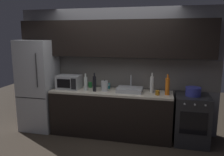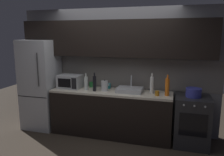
% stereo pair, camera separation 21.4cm
% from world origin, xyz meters
% --- Properties ---
extents(back_wall, '(4.09, 0.44, 2.50)m').
position_xyz_m(back_wall, '(0.00, 1.20, 1.55)').
color(back_wall, slate).
rests_on(back_wall, ground).
extents(counter_run, '(2.35, 0.60, 0.90)m').
position_xyz_m(counter_run, '(0.00, 0.90, 0.45)').
color(counter_run, black).
rests_on(counter_run, ground).
extents(refrigerator, '(0.68, 0.69, 1.87)m').
position_xyz_m(refrigerator, '(-1.56, 0.90, 0.94)').
color(refrigerator, '#B7BABF').
rests_on(refrigerator, ground).
extents(oven_range, '(0.60, 0.62, 0.90)m').
position_xyz_m(oven_range, '(1.52, 0.90, 0.45)').
color(oven_range, '#232326').
rests_on(oven_range, ground).
extents(microwave, '(0.46, 0.35, 0.27)m').
position_xyz_m(microwave, '(-0.88, 0.92, 1.04)').
color(microwave, '#A8AAAF').
rests_on(microwave, counter_run).
extents(sink_basin, '(0.48, 0.38, 0.30)m').
position_xyz_m(sink_basin, '(0.37, 0.93, 0.94)').
color(sink_basin, '#ADAFB5').
rests_on(sink_basin, counter_run).
extents(kettle, '(0.17, 0.13, 0.23)m').
position_xyz_m(kettle, '(-0.12, 0.87, 1.00)').
color(kettle, '#B7BABF').
rests_on(kettle, counter_run).
extents(wine_bottle_dark, '(0.07, 0.07, 0.36)m').
position_xyz_m(wine_bottle_dark, '(-0.30, 0.80, 1.05)').
color(wine_bottle_dark, black).
rests_on(wine_bottle_dark, counter_run).
extents(wine_bottle_orange, '(0.08, 0.08, 0.38)m').
position_xyz_m(wine_bottle_orange, '(1.06, 0.86, 1.06)').
color(wine_bottle_orange, orange).
rests_on(wine_bottle_orange, counter_run).
extents(wine_bottle_clear, '(0.07, 0.07, 0.33)m').
position_xyz_m(wine_bottle_clear, '(-0.49, 0.84, 1.04)').
color(wine_bottle_clear, silver).
rests_on(wine_bottle_clear, counter_run).
extents(wine_bottle_white, '(0.07, 0.07, 0.38)m').
position_xyz_m(wine_bottle_white, '(0.78, 0.94, 1.06)').
color(wine_bottle_white, silver).
rests_on(wine_bottle_white, counter_run).
extents(mug_amber, '(0.07, 0.07, 0.09)m').
position_xyz_m(mug_amber, '(0.89, 0.80, 0.94)').
color(mug_amber, '#B27019').
rests_on(mug_amber, counter_run).
extents(mug_teal, '(0.07, 0.07, 0.11)m').
position_xyz_m(mug_teal, '(-0.10, 1.09, 0.95)').
color(mug_teal, '#19666B').
rests_on(mug_teal, counter_run).
extents(mug_green, '(0.08, 0.08, 0.11)m').
position_xyz_m(mug_green, '(-0.49, 1.10, 0.95)').
color(mug_green, '#1E6B2D').
rests_on(mug_green, counter_run).
extents(cooking_pot, '(0.27, 0.27, 0.16)m').
position_xyz_m(cooking_pot, '(1.51, 0.90, 0.98)').
color(cooking_pot, '#333899').
rests_on(cooking_pot, oven_range).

